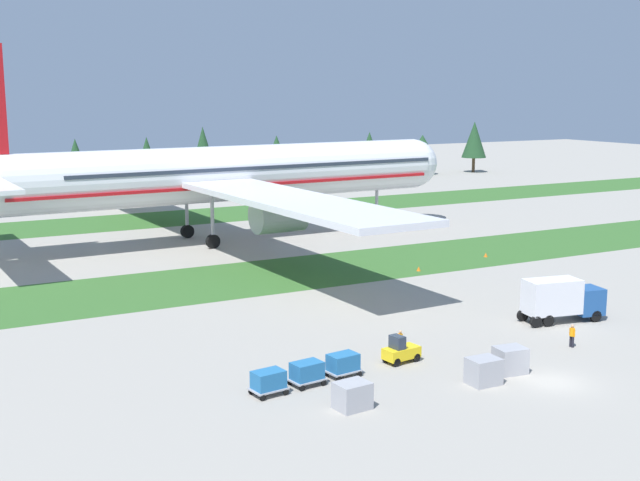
% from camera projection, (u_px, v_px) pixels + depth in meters
% --- Properties ---
extents(ground_plane, '(400.00, 400.00, 0.00)m').
position_uv_depth(ground_plane, '(555.00, 382.00, 53.71)').
color(ground_plane, gray).
extents(grass_strip_near, '(320.00, 14.95, 0.01)m').
position_uv_depth(grass_strip_near, '(296.00, 272.00, 86.03)').
color(grass_strip_near, '#336028').
rests_on(grass_strip_near, ground).
extents(grass_strip_far, '(320.00, 14.95, 0.01)m').
position_uv_depth(grass_strip_far, '(168.00, 218.00, 122.25)').
color(grass_strip_far, '#336028').
rests_on(grass_strip_far, ground).
extents(airliner, '(67.72, 83.17, 23.63)m').
position_uv_depth(airliner, '(216.00, 174.00, 102.31)').
color(airliner, silver).
rests_on(airliner, ground).
extents(baggage_tug, '(2.74, 1.60, 1.97)m').
position_uv_depth(baggage_tug, '(401.00, 351.00, 57.51)').
color(baggage_tug, yellow).
rests_on(baggage_tug, ground).
extents(cargo_dolly_lead, '(2.36, 1.75, 1.55)m').
position_uv_depth(cargo_dolly_lead, '(343.00, 363.00, 54.63)').
color(cargo_dolly_lead, '#A3A3A8').
rests_on(cargo_dolly_lead, ground).
extents(cargo_dolly_second, '(2.36, 1.75, 1.55)m').
position_uv_depth(cargo_dolly_second, '(307.00, 372.00, 52.98)').
color(cargo_dolly_second, '#A3A3A8').
rests_on(cargo_dolly_second, ground).
extents(cargo_dolly_third, '(2.36, 1.75, 1.55)m').
position_uv_depth(cargo_dolly_third, '(268.00, 381.00, 51.33)').
color(cargo_dolly_third, '#A3A3A8').
rests_on(cargo_dolly_third, ground).
extents(catering_truck, '(7.26, 3.57, 3.58)m').
position_uv_depth(catering_truck, '(562.00, 298.00, 67.52)').
color(catering_truck, '#1E4C8E').
rests_on(catering_truck, ground).
extents(ground_crew_marshaller, '(0.36, 0.56, 1.74)m').
position_uv_depth(ground_crew_marshaller, '(572.00, 335.00, 60.87)').
color(ground_crew_marshaller, black).
rests_on(ground_crew_marshaller, ground).
extents(ground_crew_loader, '(0.48, 0.36, 1.74)m').
position_uv_depth(ground_crew_loader, '(400.00, 341.00, 59.42)').
color(ground_crew_loader, black).
rests_on(ground_crew_loader, ground).
extents(uld_container_0, '(2.14, 1.78, 1.63)m').
position_uv_depth(uld_container_0, '(352.00, 396.00, 49.11)').
color(uld_container_0, '#A3A3A8').
rests_on(uld_container_0, ground).
extents(uld_container_1, '(2.03, 1.64, 1.73)m').
position_uv_depth(uld_container_1, '(484.00, 371.00, 53.24)').
color(uld_container_1, '#A3A3A8').
rests_on(uld_container_1, ground).
extents(uld_container_2, '(2.18, 1.83, 1.77)m').
position_uv_depth(uld_container_2, '(510.00, 360.00, 55.37)').
color(uld_container_2, '#A3A3A8').
rests_on(uld_container_2, ground).
extents(taxiway_marker_0, '(0.44, 0.44, 0.46)m').
position_uv_depth(taxiway_marker_0, '(419.00, 269.00, 86.73)').
color(taxiway_marker_0, orange).
rests_on(taxiway_marker_0, ground).
extents(taxiway_marker_1, '(0.44, 0.44, 0.47)m').
position_uv_depth(taxiway_marker_1, '(486.00, 255.00, 94.04)').
color(taxiway_marker_1, orange).
rests_on(taxiway_marker_1, ground).
extents(distant_tree_line, '(174.49, 11.14, 11.84)m').
position_uv_depth(distant_tree_line, '(118.00, 158.00, 149.98)').
color(distant_tree_line, '#4C3823').
rests_on(distant_tree_line, ground).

